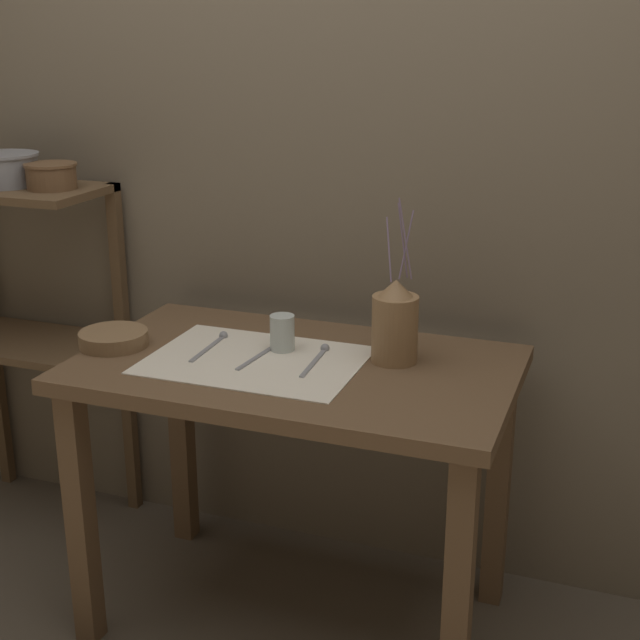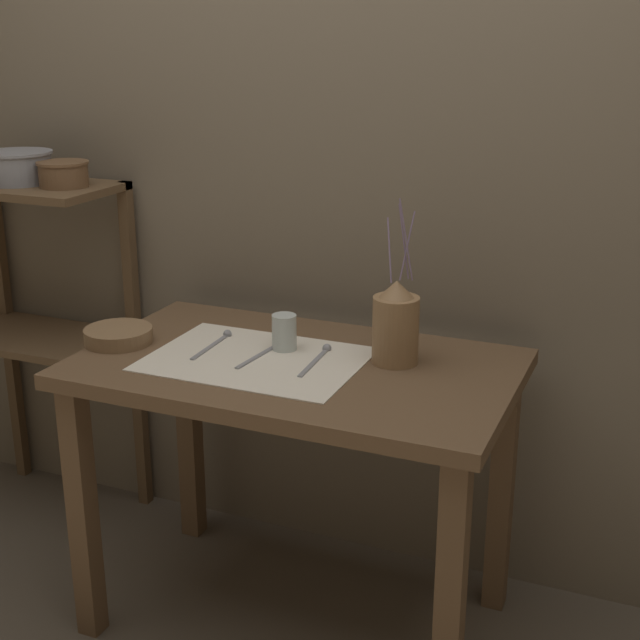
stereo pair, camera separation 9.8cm
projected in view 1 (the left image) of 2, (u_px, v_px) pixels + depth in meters
ground_plane at (298, 616)px, 2.51m from camera, size 12.00×12.00×0.00m
stone_wall_back at (351, 167)px, 2.52m from camera, size 7.00×0.06×2.40m
wooden_table at (296, 405)px, 2.30m from camera, size 1.11×0.67×0.77m
wooden_shelf_unit at (28, 288)px, 2.83m from camera, size 0.57×0.33×1.12m
linen_cloth at (255, 360)px, 2.27m from camera, size 0.54×0.40×0.00m
pitcher_with_flowers at (395, 324)px, 2.24m from camera, size 0.12×0.12×0.42m
wooden_bowl at (114, 339)px, 2.37m from camera, size 0.18×0.18×0.04m
glass_tumbler_near at (282, 333)px, 2.33m from camera, size 0.06×0.06×0.09m
spoon_inner at (217, 341)px, 2.40m from camera, size 0.02×0.22×0.02m
knife_center at (258, 357)px, 2.29m from camera, size 0.03×0.20×0.00m
spoon_outer at (320, 354)px, 2.30m from camera, size 0.03×0.22×0.02m
metal_pot_large at (3, 168)px, 2.68m from camera, size 0.22×0.22×0.10m
metal_pot_small at (51, 175)px, 2.63m from camera, size 0.15×0.15×0.08m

